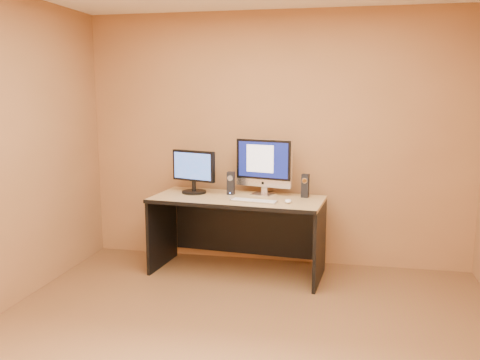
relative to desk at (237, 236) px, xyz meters
The scene contains 11 objects.
floor 1.60m from the desk, 78.60° to the right, with size 4.00×4.00×0.00m, color brown.
walls 1.80m from the desk, 78.60° to the right, with size 4.00×4.00×2.60m, color #95653C, non-canonical shape.
desk is the anchor object (origin of this frame).
imac 0.73m from the desk, 42.14° to the left, with size 0.59×0.22×0.57m, color silver, non-canonical shape.
second_monitor 0.78m from the desk, 163.43° to the left, with size 0.50×0.25×0.44m, color black, non-canonical shape.
speaker_left 0.53m from the desk, 122.62° to the left, with size 0.07×0.07×0.23m, color black, non-canonical shape.
speaker_right 0.83m from the desk, 13.30° to the left, with size 0.07×0.07×0.23m, color black, non-canonical shape.
keyboard 0.46m from the desk, 38.75° to the right, with size 0.45×0.12×0.02m, color silver.
mouse 0.67m from the desk, 15.67° to the right, with size 0.06×0.11×0.04m, color white.
cable_a 0.54m from the desk, 44.37° to the left, with size 0.01×0.01×0.23m, color black.
cable_b 0.56m from the desk, 53.05° to the left, with size 0.01×0.01×0.19m, color black.
Camera 1 is at (0.70, -3.22, 1.78)m, focal length 38.00 mm.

